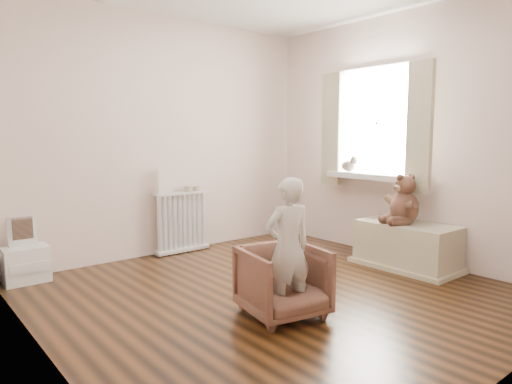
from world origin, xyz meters
TOP-DOWN VIEW (x-y plane):
  - floor at (0.00, 0.00)m, footprint 3.60×3.60m
  - back_wall at (0.00, 1.80)m, footprint 3.60×0.02m
  - left_wall at (-1.80, 0.00)m, footprint 0.02×3.60m
  - right_wall at (1.80, 0.00)m, footprint 0.02×3.60m
  - window at (1.76, 0.30)m, footprint 0.03×0.90m
  - window_sill at (1.67, 0.30)m, footprint 0.22×1.10m
  - curtain_left at (1.65, -0.27)m, footprint 0.06×0.26m
  - curtain_right at (1.65, 0.87)m, footprint 0.06×0.26m
  - radiator at (0.08, 1.68)m, footprint 0.65×0.12m
  - paper_doll at (-0.12, 1.68)m, footprint 0.17×0.01m
  - tin_a at (0.18, 1.68)m, footprint 0.10×0.10m
  - tin_b at (0.28, 1.68)m, footprint 0.09×0.09m
  - toy_vanity at (-1.55, 1.65)m, footprint 0.38×0.27m
  - armchair at (-0.29, -0.40)m, footprint 0.65×0.66m
  - child at (-0.29, -0.45)m, footprint 0.41×0.31m
  - toy_bench at (1.52, -0.26)m, footprint 0.50×0.95m
  - teddy_bear at (1.48, -0.24)m, footprint 0.48×0.42m
  - plush_cat at (1.66, 0.61)m, footprint 0.16×0.24m

SIDE VIEW (x-z plane):
  - floor at x=0.00m, z-range -0.01..0.01m
  - toy_bench at x=1.52m, z-range -0.02..0.42m
  - armchair at x=-0.29m, z-range 0.00..0.52m
  - toy_vanity at x=-1.55m, z-range -0.02..0.57m
  - radiator at x=0.08m, z-range 0.05..0.73m
  - child at x=-0.29m, z-range 0.02..1.02m
  - teddy_bear at x=1.48m, z-range 0.43..0.91m
  - tin_b at x=0.28m, z-range 0.69..0.74m
  - tin_a at x=0.18m, z-range 0.69..0.75m
  - paper_doll at x=-0.12m, z-range 0.69..0.97m
  - window_sill at x=1.67m, z-range 0.84..0.90m
  - plush_cat at x=1.66m, z-range 0.91..1.09m
  - back_wall at x=0.00m, z-range 0.00..2.60m
  - left_wall at x=-1.80m, z-range 0.00..2.60m
  - right_wall at x=1.80m, z-range 0.00..2.60m
  - curtain_left at x=1.65m, z-range 0.74..2.04m
  - curtain_right at x=1.65m, z-range 0.74..2.04m
  - window at x=1.76m, z-range 0.90..2.00m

